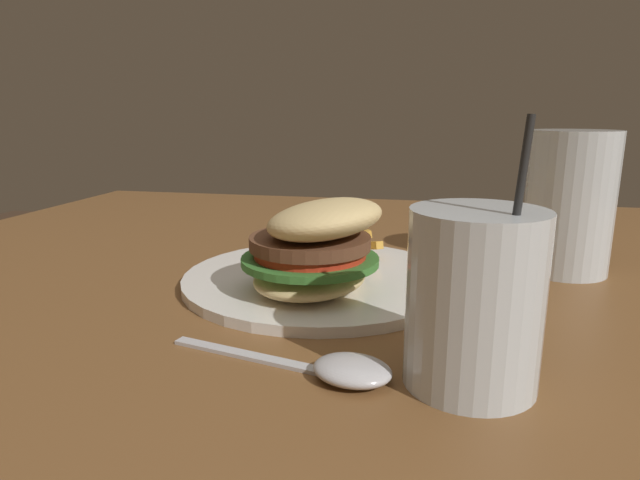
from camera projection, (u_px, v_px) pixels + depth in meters
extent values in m
cube|color=brown|center=(404.00, 333.00, 0.48)|extent=(1.30, 1.38, 0.03)
cylinder|color=brown|center=(143.00, 368.00, 1.24)|extent=(0.09, 0.09, 0.74)
cylinder|color=white|center=(320.00, 279.00, 0.57)|extent=(0.29, 0.29, 0.01)
ellipsoid|color=#E0C17F|center=(310.00, 277.00, 0.51)|extent=(0.14, 0.13, 0.03)
cylinder|color=#38752D|center=(310.00, 260.00, 0.51)|extent=(0.16, 0.16, 0.01)
cylinder|color=red|center=(310.00, 252.00, 0.51)|extent=(0.13, 0.13, 0.01)
cylinder|color=brown|center=(310.00, 242.00, 0.50)|extent=(0.14, 0.14, 0.01)
ellipsoid|color=#E0C17F|center=(325.00, 219.00, 0.49)|extent=(0.15, 0.13, 0.05)
cube|color=gold|center=(337.00, 247.00, 0.62)|extent=(0.07, 0.02, 0.01)
cube|color=gold|center=(364.00, 245.00, 0.65)|extent=(0.08, 0.05, 0.03)
cube|color=gold|center=(319.00, 245.00, 0.60)|extent=(0.05, 0.05, 0.03)
cube|color=gold|center=(285.00, 250.00, 0.65)|extent=(0.06, 0.06, 0.03)
cube|color=gold|center=(318.00, 253.00, 0.60)|extent=(0.07, 0.04, 0.01)
cube|color=gold|center=(302.00, 252.00, 0.61)|extent=(0.07, 0.07, 0.01)
cube|color=gold|center=(334.00, 250.00, 0.60)|extent=(0.02, 0.06, 0.02)
cube|color=gold|center=(337.00, 250.00, 0.61)|extent=(0.08, 0.03, 0.03)
cube|color=gold|center=(330.00, 242.00, 0.62)|extent=(0.01, 0.07, 0.01)
cube|color=gold|center=(340.00, 242.00, 0.65)|extent=(0.05, 0.08, 0.03)
cube|color=gold|center=(288.00, 257.00, 0.61)|extent=(0.06, 0.04, 0.02)
cube|color=gold|center=(313.00, 240.00, 0.63)|extent=(0.06, 0.03, 0.02)
cylinder|color=silver|center=(569.00, 203.00, 0.59)|extent=(0.09, 0.09, 0.16)
cylinder|color=gold|center=(568.00, 213.00, 0.60)|extent=(0.08, 0.08, 0.13)
cylinder|color=silver|center=(474.00, 299.00, 0.35)|extent=(0.09, 0.09, 0.12)
cylinder|color=yellow|center=(472.00, 324.00, 0.35)|extent=(0.08, 0.08, 0.08)
cylinder|color=black|center=(509.00, 265.00, 0.32)|extent=(0.02, 0.02, 0.18)
ellipsoid|color=silver|center=(352.00, 370.00, 0.36)|extent=(0.06, 0.06, 0.02)
cube|color=silver|center=(246.00, 355.00, 0.40)|extent=(0.04, 0.12, 0.00)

